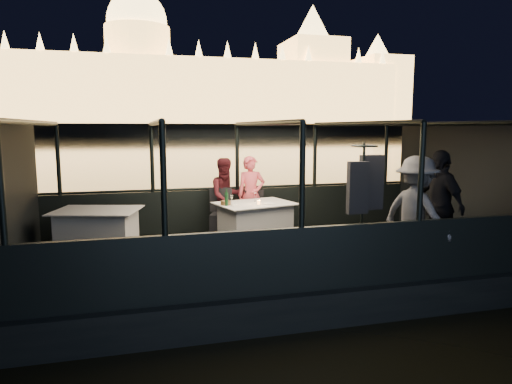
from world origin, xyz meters
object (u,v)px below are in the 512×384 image
object	(u,v)px
chair_port_left	(223,216)
wine_bottle	(226,198)
person_woman_coral	(251,198)
dining_table_central	(255,222)
dining_table_aft	(98,231)
person_man_maroon	(226,199)
chair_port_right	(257,213)
coat_stand	(362,215)
passenger_stripe	(416,217)
passenger_dark	(438,210)

from	to	relation	value
chair_port_left	wine_bottle	xyz separation A→B (m)	(-0.04, -0.62, 0.47)
person_woman_coral	dining_table_central	bearing A→B (deg)	-96.42
dining_table_aft	wine_bottle	distance (m)	2.40
person_woman_coral	person_man_maroon	distance (m)	0.54
wine_bottle	person_woman_coral	bearing A→B (deg)	51.98
dining_table_aft	chair_port_left	xyz separation A→B (m)	(2.38, 0.50, 0.06)
chair_port_right	coat_stand	bearing A→B (deg)	-83.99
passenger_stripe	person_man_maroon	bearing A→B (deg)	16.88
person_woman_coral	chair_port_left	bearing A→B (deg)	-155.40
chair_port_left	passenger_dark	xyz separation A→B (m)	(3.20, -2.48, 0.40)
chair_port_left	person_man_maroon	bearing A→B (deg)	85.31
chair_port_right	passenger_stripe	xyz separation A→B (m)	(1.79, -2.95, 0.40)
coat_stand	chair_port_right	bearing A→B (deg)	107.60
chair_port_left	wine_bottle	world-z (taller)	wine_bottle
passenger_dark	wine_bottle	distance (m)	3.74
chair_port_right	person_man_maroon	world-z (taller)	person_man_maroon
dining_table_central	person_man_maroon	distance (m)	0.92
dining_table_aft	passenger_dark	distance (m)	5.94
chair_port_left	person_woman_coral	world-z (taller)	person_woman_coral
dining_table_central	wine_bottle	bearing A→B (deg)	-165.23
dining_table_aft	wine_bottle	bearing A→B (deg)	-3.06
coat_stand	person_woman_coral	distance (m)	3.21
dining_table_central	chair_port_left	xyz separation A→B (m)	(-0.56, 0.47, 0.06)
passenger_dark	coat_stand	bearing A→B (deg)	-83.78
coat_stand	wine_bottle	world-z (taller)	coat_stand
dining_table_aft	coat_stand	xyz separation A→B (m)	(4.02, -2.27, 0.51)
passenger_dark	passenger_stripe	bearing A→B (deg)	-65.18
dining_table_central	coat_stand	bearing A→B (deg)	-64.77
wine_bottle	passenger_stripe	bearing A→B (deg)	-40.96
dining_table_central	wine_bottle	size ratio (longest dim) A/B	4.53
coat_stand	person_woman_coral	size ratio (longest dim) A/B	1.23
chair_port_right	passenger_dark	size ratio (longest dim) A/B	0.48
chair_port_right	dining_table_aft	bearing A→B (deg)	179.19
chair_port_left	person_woman_coral	size ratio (longest dim) A/B	0.61
person_woman_coral	passenger_stripe	xyz separation A→B (m)	(1.86, -3.14, 0.10)
person_woman_coral	person_man_maroon	bearing A→B (deg)	-175.53
chair_port_left	coat_stand	world-z (taller)	coat_stand
passenger_stripe	dining_table_aft	bearing A→B (deg)	43.52
chair_port_left	coat_stand	xyz separation A→B (m)	(1.64, -2.77, 0.45)
dining_table_central	chair_port_right	world-z (taller)	chair_port_right
passenger_stripe	chair_port_left	bearing A→B (deg)	20.71
coat_stand	person_woman_coral	world-z (taller)	coat_stand
coat_stand	wine_bottle	distance (m)	2.73
dining_table_central	person_woman_coral	size ratio (longest dim) A/B	0.89
wine_bottle	dining_table_aft	bearing A→B (deg)	176.94
chair_port_left	person_man_maroon	xyz separation A→B (m)	(0.13, 0.25, 0.30)
dining_table_central	chair_port_right	bearing A→B (deg)	72.41
chair_port_right	coat_stand	size ratio (longest dim) A/B	0.45
dining_table_central	chair_port_left	size ratio (longest dim) A/B	1.46
dining_table_central	person_man_maroon	size ratio (longest dim) A/B	0.90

